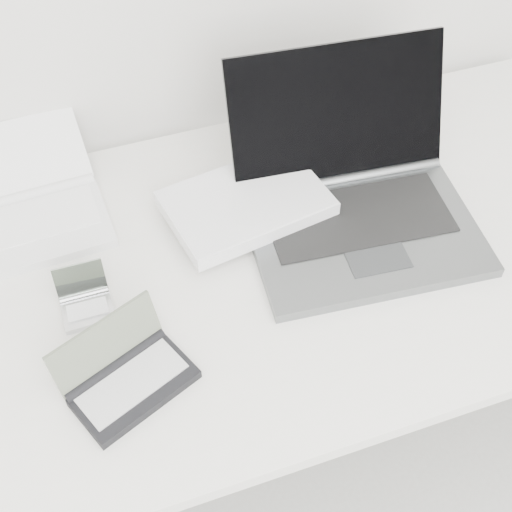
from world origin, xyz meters
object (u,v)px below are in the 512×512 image
object	(u,v)px
desk	(264,273)
palmtop_charcoal	(127,376)
netbook_open_white	(32,208)
laptop_large	(322,201)

from	to	relation	value
desk	palmtop_charcoal	xyz separation A→B (m)	(-0.30, -0.18, 0.07)
netbook_open_white	palmtop_charcoal	bearing A→B (deg)	-80.62
laptop_large	netbook_open_white	world-z (taller)	laptop_large
laptop_large	palmtop_charcoal	world-z (taller)	laptop_large
desk	laptop_large	world-z (taller)	laptop_large
netbook_open_white	laptop_large	bearing A→B (deg)	-22.39
palmtop_charcoal	netbook_open_white	bearing A→B (deg)	79.45
netbook_open_white	palmtop_charcoal	distance (m)	0.44
desk	palmtop_charcoal	bearing A→B (deg)	-149.10
palmtop_charcoal	laptop_large	bearing A→B (deg)	6.07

